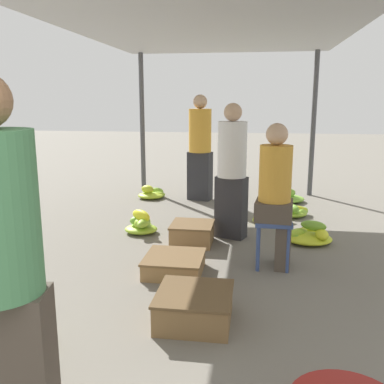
{
  "coord_description": "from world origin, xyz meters",
  "views": [
    {
      "loc": [
        0.51,
        -1.1,
        1.57
      ],
      "look_at": [
        0.0,
        2.34,
        0.82
      ],
      "focal_mm": 40.0,
      "sensor_mm": 36.0,
      "label": 1
    }
  ],
  "objects": [
    {
      "name": "vendor_seated",
      "position": [
        0.72,
        2.85,
        0.72
      ],
      "size": [
        0.37,
        0.37,
        1.37
      ],
      "color": "#4C4238",
      "rests_on": "ground"
    },
    {
      "name": "canopy_post_back_right",
      "position": [
        1.44,
        6.16,
        1.17
      ],
      "size": [
        0.08,
        0.08,
        2.34
      ],
      "primitive_type": "cylinder",
      "color": "#4C4C51",
      "rests_on": "ground"
    },
    {
      "name": "crate_far",
      "position": [
        -0.2,
        2.56,
        0.08
      ],
      "size": [
        0.54,
        0.54,
        0.17
      ],
      "color": "olive",
      "rests_on": "ground"
    },
    {
      "name": "canopy_tarp",
      "position": [
        0.0,
        3.23,
        2.36
      ],
      "size": [
        3.27,
        6.26,
        0.04
      ],
      "primitive_type": "cube",
      "color": "#B2B2B7",
      "rests_on": "canopy_post_front_left"
    },
    {
      "name": "banana_pile_right_2",
      "position": [
        1.02,
        5.63,
        0.07
      ],
      "size": [
        0.56,
        0.57,
        0.22
      ],
      "color": "#7BB636",
      "rests_on": "ground"
    },
    {
      "name": "stool",
      "position": [
        0.7,
        2.85,
        0.37
      ],
      "size": [
        0.34,
        0.34,
        0.47
      ],
      "color": "#384C84",
      "rests_on": "ground"
    },
    {
      "name": "banana_pile_left_2",
      "position": [
        -0.82,
        3.69,
        0.11
      ],
      "size": [
        0.39,
        0.44,
        0.29
      ],
      "color": "#97C131",
      "rests_on": "ground"
    },
    {
      "name": "canopy_post_back_left",
      "position": [
        -1.44,
        6.16,
        1.17
      ],
      "size": [
        0.08,
        0.08,
        2.34
      ],
      "primitive_type": "cylinder",
      "color": "#4C4C51",
      "rests_on": "ground"
    },
    {
      "name": "banana_pile_right_3",
      "position": [
        1.05,
        4.72,
        0.07
      ],
      "size": [
        0.48,
        0.4,
        0.19
      ],
      "color": "#88BB34",
      "rests_on": "ground"
    },
    {
      "name": "banana_pile_right_1",
      "position": [
        0.73,
        4.31,
        0.06
      ],
      "size": [
        0.54,
        0.38,
        0.15
      ],
      "color": "#B8CE2B",
      "rests_on": "ground"
    },
    {
      "name": "banana_pile_right_0",
      "position": [
        1.11,
        3.66,
        0.07
      ],
      "size": [
        0.57,
        0.53,
        0.24
      ],
      "color": "#BBCF2B",
      "rests_on": "ground"
    },
    {
      "name": "crate_near",
      "position": [
        -0.16,
        3.4,
        0.12
      ],
      "size": [
        0.46,
        0.46,
        0.23
      ],
      "color": "olive",
      "rests_on": "ground"
    },
    {
      "name": "shopper_walking_far",
      "position": [
        0.25,
        3.7,
        0.8
      ],
      "size": [
        0.42,
        0.42,
        1.54
      ],
      "color": "#2D2D33",
      "rests_on": "ground"
    },
    {
      "name": "shopper_walking_mid",
      "position": [
        -0.35,
        5.56,
        0.86
      ],
      "size": [
        0.43,
        0.43,
        1.65
      ],
      "color": "#2D2D33",
      "rests_on": "ground"
    },
    {
      "name": "vendor_foreground",
      "position": [
        -0.52,
        0.43,
        0.87
      ],
      "size": [
        0.41,
        0.41,
        1.68
      ],
      "color": "#4C4238",
      "rests_on": "ground"
    },
    {
      "name": "banana_pile_left_1",
      "position": [
        -1.14,
        5.55,
        0.07
      ],
      "size": [
        0.45,
        0.46,
        0.22
      ],
      "color": "#86BA34",
      "rests_on": "ground"
    },
    {
      "name": "crate_mid",
      "position": [
        0.11,
        1.7,
        0.12
      ],
      "size": [
        0.54,
        0.54,
        0.23
      ],
      "color": "brown",
      "rests_on": "ground"
    }
  ]
}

